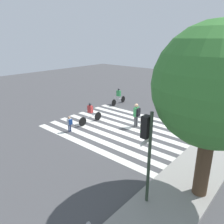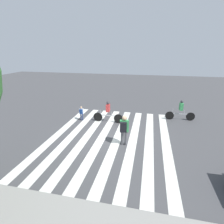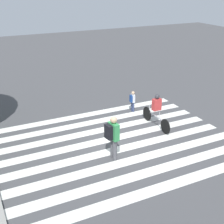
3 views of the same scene
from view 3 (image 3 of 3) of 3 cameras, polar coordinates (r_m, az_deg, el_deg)
name	(u,v)px [view 3 (image 3 of 3)]	position (r m, az deg, el deg)	size (l,w,h in m)	color
ground_plane	(116,144)	(13.48, 0.76, -5.81)	(60.00, 60.00, 0.00)	#444447
crosswalk_stripes	(116,144)	(13.48, 0.76, -5.79)	(7.36, 10.00, 0.01)	silver
pedestrian_adult_yellow_jacket	(113,135)	(11.94, 0.10, -4.16)	(0.52, 0.46, 1.80)	#4C4C51
pedestrian_adult_tall_backpack	(132,100)	(16.44, 3.76, 2.24)	(0.34, 0.30, 1.13)	navy
cyclist_far_lane	(156,110)	(14.77, 8.12, 0.41)	(2.31, 0.40, 1.64)	black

